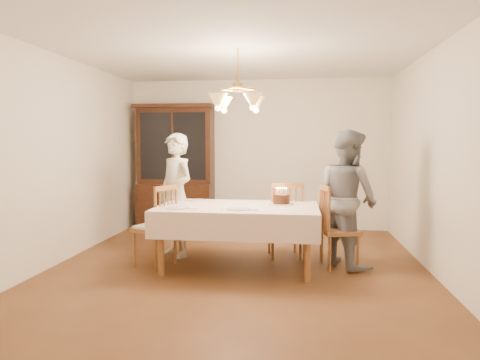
# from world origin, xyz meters

# --- Properties ---
(ground) EXTENTS (5.00, 5.00, 0.00)m
(ground) POSITION_xyz_m (0.00, 0.00, 0.00)
(ground) COLOR #532F17
(ground) RESTS_ON ground
(room_shell) EXTENTS (5.00, 5.00, 5.00)m
(room_shell) POSITION_xyz_m (0.00, 0.00, 1.58)
(room_shell) COLOR white
(room_shell) RESTS_ON ground
(dining_table) EXTENTS (1.90, 1.10, 0.76)m
(dining_table) POSITION_xyz_m (0.00, 0.00, 0.68)
(dining_table) COLOR brown
(dining_table) RESTS_ON ground
(china_hutch) EXTENTS (1.38, 0.54, 2.16)m
(china_hutch) POSITION_xyz_m (-1.41, 2.25, 1.04)
(china_hutch) COLOR black
(china_hutch) RESTS_ON ground
(chair_far_side) EXTENTS (0.51, 0.50, 1.00)m
(chair_far_side) POSITION_xyz_m (0.54, 0.60, 0.44)
(chair_far_side) COLOR brown
(chair_far_side) RESTS_ON ground
(chair_left_end) EXTENTS (0.56, 0.57, 1.00)m
(chair_left_end) POSITION_xyz_m (-1.02, -0.01, 0.45)
(chair_left_end) COLOR brown
(chair_left_end) RESTS_ON ground
(chair_right_end) EXTENTS (0.50, 0.52, 1.00)m
(chair_right_end) POSITION_xyz_m (1.20, 0.19, 0.44)
(chair_right_end) COLOR brown
(chair_right_end) RESTS_ON ground
(elderly_woman) EXTENTS (0.71, 0.68, 1.63)m
(elderly_woman) POSITION_xyz_m (-0.89, 0.46, 0.82)
(elderly_woman) COLOR beige
(elderly_woman) RESTS_ON ground
(adult_in_grey) EXTENTS (0.96, 1.02, 1.66)m
(adult_in_grey) POSITION_xyz_m (1.32, 0.30, 0.83)
(adult_in_grey) COLOR slate
(adult_in_grey) RESTS_ON ground
(birthday_cake) EXTENTS (0.30, 0.30, 0.21)m
(birthday_cake) POSITION_xyz_m (0.51, 0.18, 0.82)
(birthday_cake) COLOR white
(birthday_cake) RESTS_ON dining_table
(place_setting_near_left) EXTENTS (0.42, 0.27, 0.02)m
(place_setting_near_left) POSITION_xyz_m (-0.64, -0.29, 0.77)
(place_setting_near_left) COLOR white
(place_setting_near_left) RESTS_ON dining_table
(place_setting_near_right) EXTENTS (0.42, 0.27, 0.02)m
(place_setting_near_right) POSITION_xyz_m (0.05, -0.28, 0.77)
(place_setting_near_right) COLOR white
(place_setting_near_right) RESTS_ON dining_table
(place_setting_far_left) EXTENTS (0.39, 0.24, 0.02)m
(place_setting_far_left) POSITION_xyz_m (-0.55, 0.34, 0.77)
(place_setting_far_left) COLOR white
(place_setting_far_left) RESTS_ON dining_table
(chandelier) EXTENTS (0.62, 0.62, 0.73)m
(chandelier) POSITION_xyz_m (-0.00, -0.00, 1.98)
(chandelier) COLOR #BF8C3F
(chandelier) RESTS_ON ground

